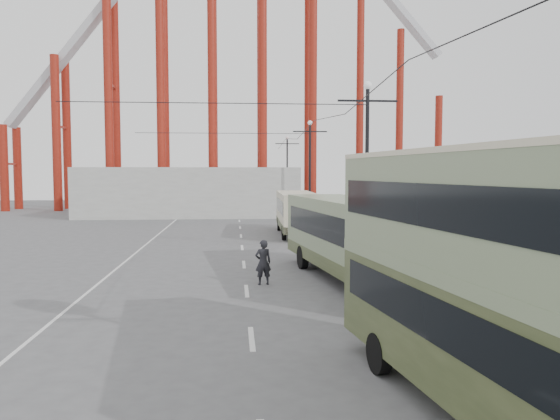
{
  "coord_description": "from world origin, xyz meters",
  "views": [
    {
      "loc": [
        -1.45,
        -10.63,
        4.55
      ],
      "look_at": [
        0.41,
        11.49,
        3.0
      ],
      "focal_mm": 35.0,
      "sensor_mm": 36.0,
      "label": 1
    }
  ],
  "objects": [
    {
      "name": "single_decker_green",
      "position": [
        3.46,
        11.21,
        1.92
      ],
      "size": [
        4.39,
        12.32,
        3.41
      ],
      "rotation": [
        0.0,
        0.0,
        0.14
      ],
      "color": "gray",
      "rests_on": "ground"
    },
    {
      "name": "pedestrian",
      "position": [
        -0.31,
        11.13,
        0.91
      ],
      "size": [
        0.74,
        0.56,
        1.83
      ],
      "primitive_type": "imported",
      "rotation": [
        0.0,
        0.0,
        3.34
      ],
      "color": "black",
      "rests_on": "ground"
    },
    {
      "name": "road_markings",
      "position": [
        -0.86,
        19.7,
        0.01
      ],
      "size": [
        12.52,
        120.0,
        0.01
      ],
      "color": "silver",
      "rests_on": "ground"
    },
    {
      "name": "ground",
      "position": [
        0.0,
        0.0,
        0.0
      ],
      "size": [
        160.0,
        160.0,
        0.0
      ],
      "primitive_type": "plane",
      "color": "#515154",
      "rests_on": "ground"
    },
    {
      "name": "fairground_shed",
      "position": [
        -6.0,
        47.0,
        2.5
      ],
      "size": [
        22.0,
        10.0,
        5.0
      ],
      "primitive_type": "cube",
      "color": "#A2A29D",
      "rests_on": "ground"
    },
    {
      "name": "lamp_post_far",
      "position": [
        5.6,
        40.0,
        4.68
      ],
      "size": [
        3.2,
        0.44,
        9.32
      ],
      "color": "black",
      "rests_on": "ground"
    },
    {
      "name": "lamp_post_mid",
      "position": [
        5.6,
        18.0,
        4.68
      ],
      "size": [
        3.2,
        0.44,
        9.32
      ],
      "color": "black",
      "rests_on": "ground"
    },
    {
      "name": "roller_coaster",
      "position": [
        -2.49,
        56.89,
        22.92
      ],
      "size": [
        52.95,
        5.0,
        55.48
      ],
      "color": "maroon",
      "rests_on": "ground"
    },
    {
      "name": "lamp_post_distant",
      "position": [
        5.6,
        62.0,
        4.68
      ],
      "size": [
        3.2,
        0.44,
        9.32
      ],
      "color": "black",
      "rests_on": "ground"
    },
    {
      "name": "single_decker_cream",
      "position": [
        3.05,
        28.58,
        1.72
      ],
      "size": [
        2.78,
        9.9,
        3.06
      ],
      "rotation": [
        0.0,
        0.0,
        -0.03
      ],
      "color": "beige",
      "rests_on": "ground"
    },
    {
      "name": "double_decker_bus",
      "position": [
        3.18,
        -1.26,
        2.8
      ],
      "size": [
        3.59,
        9.53,
        4.99
      ],
      "rotation": [
        0.0,
        0.0,
        0.14
      ],
      "color": "#353F22",
      "rests_on": "ground"
    }
  ]
}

